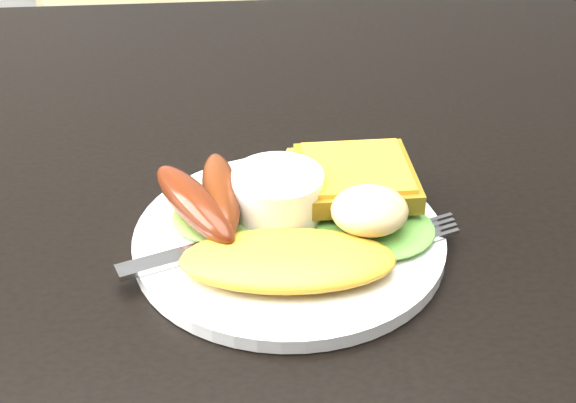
# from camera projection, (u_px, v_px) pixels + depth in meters

# --- Properties ---
(dining_table) EXTENTS (1.20, 0.80, 0.04)m
(dining_table) POSITION_uv_depth(u_px,v_px,m) (271.00, 179.00, 0.70)
(dining_table) COLOR black
(dining_table) RESTS_ON ground
(dining_chair) EXTENTS (0.61, 0.61, 0.06)m
(dining_chair) POSITION_uv_depth(u_px,v_px,m) (165.00, 19.00, 1.79)
(dining_chair) COLOR tan
(dining_chair) RESTS_ON ground
(plate) EXTENTS (0.22, 0.22, 0.01)m
(plate) POSITION_uv_depth(u_px,v_px,m) (289.00, 239.00, 0.58)
(plate) COLOR white
(plate) RESTS_ON dining_table
(lettuce_left) EXTENTS (0.10, 0.09, 0.01)m
(lettuce_left) POSITION_uv_depth(u_px,v_px,m) (225.00, 214.00, 0.59)
(lettuce_left) COLOR #578F35
(lettuce_left) RESTS_ON plate
(lettuce_right) EXTENTS (0.09, 0.08, 0.01)m
(lettuce_right) POSITION_uv_depth(u_px,v_px,m) (376.00, 229.00, 0.57)
(lettuce_right) COLOR olive
(lettuce_right) RESTS_ON plate
(omelette) EXTENTS (0.15, 0.08, 0.02)m
(omelette) POSITION_uv_depth(u_px,v_px,m) (288.00, 260.00, 0.53)
(omelette) COLOR gold
(omelette) RESTS_ON plate
(sausage_a) EXTENTS (0.08, 0.11, 0.03)m
(sausage_a) POSITION_uv_depth(u_px,v_px,m) (194.00, 203.00, 0.57)
(sausage_a) COLOR #613115
(sausage_a) RESTS_ON lettuce_left
(sausage_b) EXTENTS (0.03, 0.11, 0.03)m
(sausage_b) POSITION_uv_depth(u_px,v_px,m) (221.00, 193.00, 0.58)
(sausage_b) COLOR #612E16
(sausage_b) RESTS_ON lettuce_left
(ramekin) EXTENTS (0.08, 0.08, 0.04)m
(ramekin) POSITION_uv_depth(u_px,v_px,m) (278.00, 197.00, 0.58)
(ramekin) COLOR white
(ramekin) RESTS_ON plate
(toast_a) EXTENTS (0.08, 0.08, 0.01)m
(toast_a) POSITION_uv_depth(u_px,v_px,m) (323.00, 180.00, 0.62)
(toast_a) COLOR brown
(toast_a) RESTS_ON plate
(toast_b) EXTENTS (0.09, 0.09, 0.01)m
(toast_b) POSITION_uv_depth(u_px,v_px,m) (356.00, 178.00, 0.60)
(toast_b) COLOR #7C6214
(toast_b) RESTS_ON toast_a
(potato_salad) EXTENTS (0.06, 0.06, 0.03)m
(potato_salad) POSITION_uv_depth(u_px,v_px,m) (370.00, 210.00, 0.56)
(potato_salad) COLOR beige
(potato_salad) RESTS_ON lettuce_right
(fork) EXTENTS (0.18, 0.08, 0.00)m
(fork) POSITION_uv_depth(u_px,v_px,m) (243.00, 239.00, 0.57)
(fork) COLOR #ADAFB7
(fork) RESTS_ON plate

